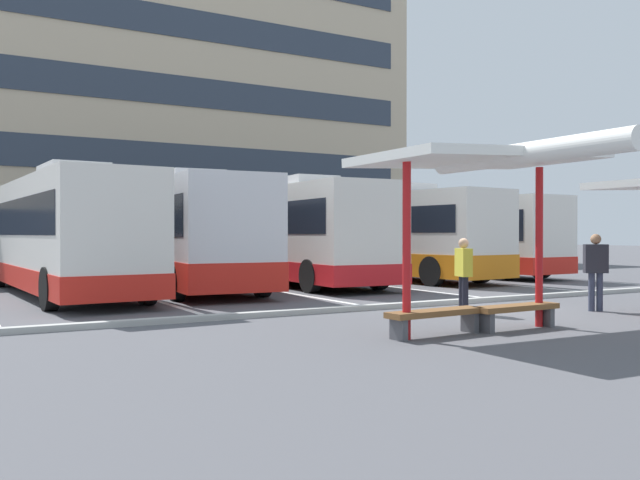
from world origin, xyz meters
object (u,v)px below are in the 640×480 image
Objects in this scene: coach_bus_0 at (62,236)px; waiting_passenger_1 at (596,266)px; waiting_passenger_0 at (464,270)px; bench_0 at (436,316)px; bench_1 at (516,311)px; coach_bus_2 at (287,234)px; coach_bus_3 at (377,236)px; waiting_shelter_0 at (488,162)px; coach_bus_1 at (180,235)px; coach_bus_4 at (451,236)px.

waiting_passenger_1 is (9.80, -10.31, -0.68)m from coach_bus_0.
coach_bus_0 is at bearing 126.73° from waiting_passenger_0.
bench_1 is at bearing -3.45° from bench_0.
coach_bus_0 is 7.89m from coach_bus_2.
coach_bus_3 is 6.32× the size of bench_1.
coach_bus_0 is 12.85m from waiting_shelter_0.
coach_bus_3 is 12.05m from waiting_passenger_1.
coach_bus_2 reaches higher than coach_bus_0.
coach_bus_2 is 13.07m from bench_0.
bench_1 is 2.50m from waiting_passenger_0.
coach_bus_1 is at bearing 92.03° from bench_0.
waiting_passenger_0 is at bearing 40.20° from bench_0.
coach_bus_4 is 13.88m from waiting_passenger_1.
coach_bus_3 is (4.18, 0.40, -0.07)m from coach_bus_2.
bench_0 is at bearing 161.52° from waiting_shelter_0.
coach_bus_1 is at bearing 117.64° from waiting_passenger_1.
waiting_passenger_0 is at bearing 55.86° from waiting_shelter_0.
coach_bus_3 is 4.23m from coach_bus_4.
bench_1 is at bearing -62.11° from coach_bus_0.
coach_bus_0 reaches higher than waiting_passenger_1.
waiting_shelter_0 is at bearing -167.93° from bench_1.
coach_bus_1 reaches higher than bench_0.
coach_bus_4 reaches higher than waiting_passenger_0.
coach_bus_0 reaches higher than coach_bus_4.
coach_bus_1 reaches higher than waiting_passenger_1.
coach_bus_3 is at bearing 5.41° from coach_bus_2.
bench_0 is (-7.70, -12.91, -1.32)m from coach_bus_3.
coach_bus_0 is 11.51m from waiting_passenger_0.
coach_bus_1 is 6.56× the size of bench_1.
coach_bus_0 is at bearing 113.92° from waiting_shelter_0.
waiting_passenger_0 is (6.87, -9.21, -0.75)m from coach_bus_0.
coach_bus_0 is 6.96× the size of waiting_passenger_0.
bench_0 is at bearing -87.97° from coach_bus_1.
coach_bus_0 reaches higher than waiting_shelter_0.
bench_0 is at bearing -168.91° from waiting_passenger_1.
waiting_shelter_0 is at bearing -18.48° from bench_0.
bench_0 is (0.44, -12.46, -1.36)m from coach_bus_1.
waiting_passenger_0 is 0.95× the size of waiting_passenger_1.
waiting_shelter_0 is at bearing -117.24° from coach_bus_3.
coach_bus_4 is at bearing 4.28° from coach_bus_1.
coach_bus_1 is at bearing 100.12° from bench_1.
coach_bus_1 is 1.11× the size of coach_bus_4.
coach_bus_2 is 10.40m from waiting_passenger_0.
waiting_shelter_0 is 2.23× the size of bench_0.
waiting_shelter_0 is 5.21m from waiting_passenger_1.
coach_bus_0 is 6.59× the size of waiting_passenger_1.
coach_bus_1 is 12.90m from waiting_shelter_0.
coach_bus_4 is 17.61m from waiting_shelter_0.
coach_bus_1 reaches higher than coach_bus_4.
waiting_passenger_1 is (2.00, -11.43, -0.71)m from coach_bus_2.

